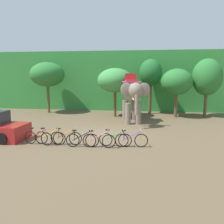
% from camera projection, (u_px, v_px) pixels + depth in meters
% --- Properties ---
extents(ground_plane, '(80.00, 80.00, 0.00)m').
position_uv_depth(ground_plane, '(101.00, 135.00, 14.27)').
color(ground_plane, brown).
extents(foliage_hedge, '(36.00, 6.00, 6.03)m').
position_uv_depth(foliage_hedge, '(121.00, 80.00, 26.21)').
color(foliage_hedge, '#338438').
rests_on(foliage_hedge, ground).
extents(tree_center, '(3.26, 3.26, 4.84)m').
position_uv_depth(tree_center, '(47.00, 75.00, 22.07)').
color(tree_center, brown).
rests_on(tree_center, ground).
extents(tree_center_left, '(3.07, 3.07, 4.24)m').
position_uv_depth(tree_center_left, '(115.00, 80.00, 20.12)').
color(tree_center_left, brown).
rests_on(tree_center_left, ground).
extents(tree_left, '(2.11, 2.11, 5.10)m').
position_uv_depth(tree_left, '(151.00, 73.00, 21.48)').
color(tree_left, brown).
rests_on(tree_left, ground).
extents(tree_right, '(2.67, 2.67, 4.19)m').
position_uv_depth(tree_right, '(177.00, 82.00, 19.84)').
color(tree_right, brown).
rests_on(tree_right, ground).
extents(tree_far_right, '(2.54, 2.54, 5.05)m').
position_uv_depth(tree_far_right, '(207.00, 77.00, 19.96)').
color(tree_far_right, brown).
rests_on(tree_far_right, ground).
extents(elephant, '(2.36, 4.24, 3.78)m').
position_uv_depth(elephant, '(132.00, 94.00, 17.63)').
color(elephant, gray).
rests_on(elephant, ground).
extents(bike_red, '(1.70, 0.52, 0.92)m').
position_uv_depth(bike_red, '(38.00, 138.00, 12.32)').
color(bike_red, black).
rests_on(bike_red, ground).
extents(bike_yellow, '(1.71, 0.52, 0.92)m').
position_uv_depth(bike_yellow, '(50.00, 138.00, 12.32)').
color(bike_yellow, black).
rests_on(bike_yellow, ground).
extents(bike_orange, '(1.71, 0.52, 0.92)m').
position_uv_depth(bike_orange, '(66.00, 138.00, 12.29)').
color(bike_orange, black).
rests_on(bike_orange, ground).
extents(bike_black, '(1.71, 0.52, 0.92)m').
position_uv_depth(bike_black, '(82.00, 140.00, 11.90)').
color(bike_black, black).
rests_on(bike_black, ground).
extents(bike_pink, '(1.71, 0.52, 0.92)m').
position_uv_depth(bike_pink, '(99.00, 140.00, 11.81)').
color(bike_pink, black).
rests_on(bike_pink, ground).
extents(bike_green, '(1.71, 0.52, 0.92)m').
position_uv_depth(bike_green, '(115.00, 139.00, 12.00)').
color(bike_green, black).
rests_on(bike_green, ground).
extents(bike_purple, '(1.70, 0.52, 0.92)m').
position_uv_depth(bike_purple, '(131.00, 140.00, 11.89)').
color(bike_purple, black).
rests_on(bike_purple, ground).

